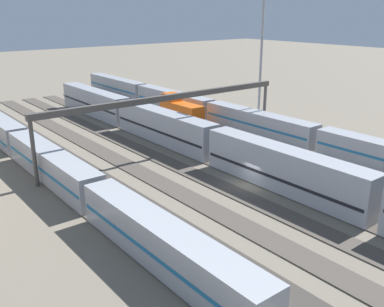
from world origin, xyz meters
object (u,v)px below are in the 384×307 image
(train_on_track_1, at_px, (181,111))
(train_on_track_3, at_px, (283,169))
(light_mast_0, at_px, (262,36))
(signal_gantry, at_px, (170,102))
(train_on_track_0, at_px, (307,136))
(train_on_track_7, at_px, (51,165))

(train_on_track_1, xyz_separation_m, train_on_track_3, (-33.24, 10.00, 0.45))
(light_mast_0, bearing_deg, signal_gantry, 96.42)
(train_on_track_1, height_order, train_on_track_0, train_on_track_1)
(train_on_track_3, distance_m, light_mast_0, 30.93)
(train_on_track_1, height_order, light_mast_0, light_mast_0)
(train_on_track_7, distance_m, train_on_track_3, 27.89)
(train_on_track_0, height_order, light_mast_0, light_mast_0)
(light_mast_0, bearing_deg, train_on_track_0, 166.26)
(train_on_track_1, bearing_deg, signal_gantry, 138.86)
(train_on_track_7, bearing_deg, train_on_track_0, -107.64)
(train_on_track_7, relative_size, light_mast_0, 2.92)
(light_mast_0, relative_size, signal_gantry, 0.61)
(train_on_track_0, bearing_deg, train_on_track_1, 11.33)
(train_on_track_1, xyz_separation_m, train_on_track_0, (-24.95, -5.00, -0.11))
(train_on_track_0, bearing_deg, light_mast_0, -13.74)
(train_on_track_3, distance_m, signal_gantry, 19.77)
(train_on_track_1, height_order, signal_gantry, signal_gantry)
(train_on_track_7, height_order, train_on_track_3, train_on_track_3)
(train_on_track_3, bearing_deg, train_on_track_1, -16.74)
(train_on_track_0, relative_size, train_on_track_3, 1.16)
(train_on_track_1, relative_size, train_on_track_3, 0.08)
(train_on_track_0, distance_m, train_on_track_3, 17.15)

